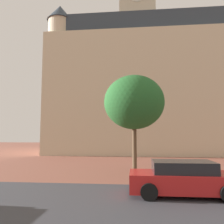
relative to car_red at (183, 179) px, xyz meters
name	(u,v)px	position (x,y,z in m)	size (l,w,h in m)	color
ground_plane	(99,200)	(-3.26, -1.02, -0.66)	(120.00, 120.00, 0.00)	brown
street_asphalt_strip	(97,203)	(-3.26, -1.40, -0.66)	(120.00, 6.37, 0.00)	#38383D
landmark_building	(151,88)	(0.50, 23.28, 8.42)	(27.11, 15.46, 30.28)	beige
car_red	(183,179)	(0.00, 0.00, 0.00)	(4.27, 2.01, 1.35)	red
tree_curb_far	(134,102)	(-1.95, 4.77, 3.78)	(3.80, 3.80, 6.17)	brown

